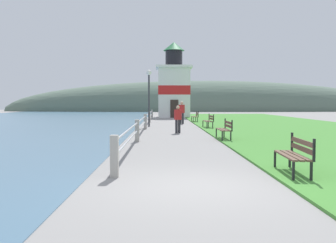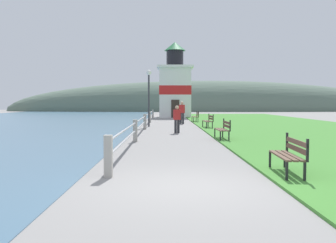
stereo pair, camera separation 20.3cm
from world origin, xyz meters
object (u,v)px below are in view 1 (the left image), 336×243
Objects in this scene: park_bench_midway at (225,128)px; park_bench_near at (296,153)px; lighthouse at (174,87)px; lamp_post at (149,88)px; person_by_railing at (182,112)px; person_strolling at (178,118)px; park_bench_far at (209,120)px; park_bench_by_lighthouse at (196,116)px.

park_bench_near is at bearing 91.21° from park_bench_midway.
lighthouse reaches higher than lamp_post.
lamp_post is at bearing 166.94° from person_by_railing.
park_bench_midway is at bearing -172.00° from person_strolling.
park_bench_far is at bearing -86.26° from park_bench_near.
person_by_railing is at bearing -82.06° from park_bench_near.
park_bench_midway is 12.73m from person_by_railing.
park_bench_far is 7.69m from park_bench_by_lighthouse.
park_bench_by_lighthouse is at bearing -85.78° from park_bench_near.
lamp_post is (-4.00, 1.64, 2.20)m from park_bench_far.
lighthouse reaches higher than park_bench_midway.
park_bench_near is at bearing -87.09° from lighthouse.
lighthouse is 4.85× the size of person_by_railing.
person_strolling is 0.86× the size of person_by_railing.
person_strolling is at bearing -161.31° from person_by_railing.
person_by_railing is (0.67, 8.88, 0.14)m from person_strolling.
person_strolling is (-2.00, -11.54, 0.29)m from park_bench_by_lighthouse.
park_bench_midway is 1.08× the size of park_bench_by_lighthouse.
park_bench_by_lighthouse is at bearing -91.36° from park_bench_far.
lighthouse is (-1.54, 11.06, 3.00)m from park_bench_by_lighthouse.
person_by_railing is (-1.32, 12.66, 0.43)m from park_bench_midway.
lighthouse is 2.18× the size of lamp_post.
park_bench_midway and park_bench_by_lighthouse have the same top height.
park_bench_midway is at bearing -86.70° from lighthouse.
lighthouse is at bearing -20.97° from person_strolling.
park_bench_near is 12.27m from person_strolling.
park_bench_by_lighthouse is at bearing -90.51° from park_bench_midway.
lamp_post is (-4.02, 17.56, 2.20)m from park_bench_near.
person_by_railing is at bearing -89.17° from lighthouse.
park_bench_by_lighthouse is (0.01, 15.32, -0.00)m from park_bench_midway.
park_bench_by_lighthouse is 0.41× the size of lamp_post.
person_strolling is at bearing -91.19° from lighthouse.
person_strolling is (-1.99, 3.78, 0.29)m from park_bench_midway.
lighthouse is at bearing -87.16° from park_bench_midway.
lamp_post is at bearing -97.53° from lighthouse.
park_bench_midway is 0.20× the size of lighthouse.
park_bench_far is at bearing -92.10° from park_bench_midway.
lighthouse is 5.65× the size of person_strolling.
park_bench_by_lighthouse is at bearing 57.86° from lamp_post.
person_by_railing is 0.45× the size of lamp_post.
park_bench_far is at bearing 90.83° from park_bench_by_lighthouse.
park_bench_midway is 1.02× the size of park_bench_far.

